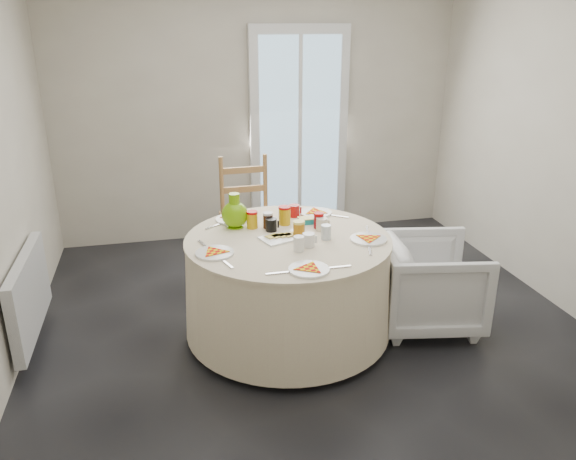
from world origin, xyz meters
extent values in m
plane|color=black|center=(0.00, 0.00, 0.00)|extent=(4.00, 4.00, 0.00)
cube|color=#BCB5A3|center=(0.00, 2.00, 1.30)|extent=(4.00, 0.02, 2.60)
cube|color=#BCB5A3|center=(2.00, 0.00, 1.30)|extent=(0.02, 4.00, 2.60)
cube|color=silver|center=(0.40, 1.95, 1.05)|extent=(1.00, 0.08, 2.10)
cube|color=silver|center=(-1.94, 0.20, 0.38)|extent=(0.07, 1.00, 0.55)
cylinder|color=beige|center=(-0.18, -0.07, 0.38)|extent=(1.45, 1.45, 0.74)
imported|color=silver|center=(0.85, -0.17, 0.39)|extent=(0.78, 0.82, 0.73)
cube|color=teal|center=(0.01, 0.18, 0.79)|extent=(0.11, 0.08, 0.05)
camera|label=1|loc=(-0.99, -3.54, 2.15)|focal=35.00mm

